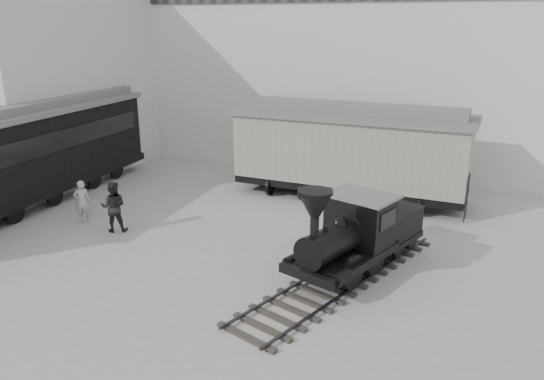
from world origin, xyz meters
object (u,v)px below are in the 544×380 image
at_px(boxcar, 350,149).
at_px(visitor_b, 113,207).
at_px(passenger_coach, 16,155).
at_px(visitor_a, 82,201).
at_px(locomotive, 354,238).

distance_m(boxcar, visitor_b, 9.71).
height_order(passenger_coach, visitor_a, passenger_coach).
xyz_separation_m(locomotive, boxcar, (-1.90, 6.88, 1.01)).
bearing_deg(boxcar, locomotive, -72.93).
xyz_separation_m(boxcar, passenger_coach, (-11.91, -6.11, 0.04)).
xyz_separation_m(passenger_coach, visitor_b, (5.15, -0.76, -1.22)).
xyz_separation_m(boxcar, visitor_a, (-8.40, -6.58, -1.29)).
distance_m(boxcar, passenger_coach, 13.38).
bearing_deg(passenger_coach, boxcar, 24.56).
distance_m(passenger_coach, visitor_a, 3.78).
bearing_deg(locomotive, visitor_b, -161.61).
bearing_deg(boxcar, passenger_coach, -151.22).
bearing_deg(boxcar, visitor_a, -140.28).
bearing_deg(visitor_b, passenger_coach, -35.53).
distance_m(locomotive, passenger_coach, 13.87).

